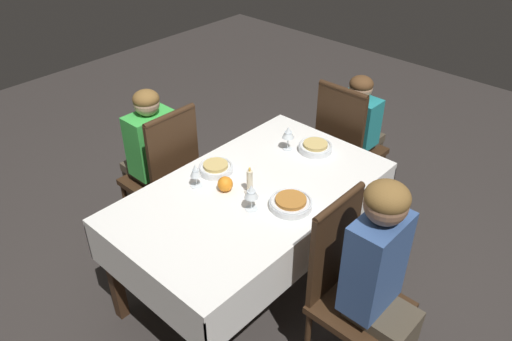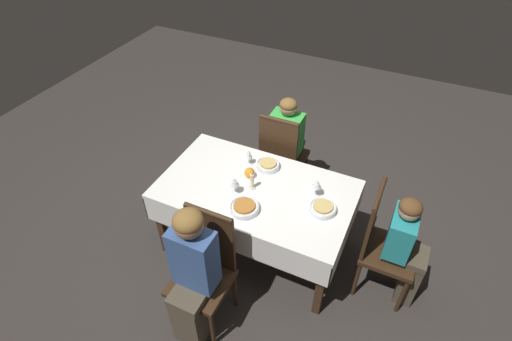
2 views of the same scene
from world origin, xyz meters
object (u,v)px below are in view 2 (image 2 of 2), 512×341
Objects in this scene: dining_table at (256,196)px; chair_south at (205,266)px; chair_north at (282,154)px; person_adult_denim at (191,271)px; person_child_green at (288,140)px; person_child_teal at (406,247)px; orange_fruit at (250,173)px; candle_centerpiece at (252,182)px; wine_glass_north at (249,155)px; chair_east at (382,241)px; bowl_south at (244,207)px; wine_glass_east at (317,184)px; wine_glass_south at (235,182)px; bowl_north at (268,165)px; bowl_east at (323,208)px.

chair_south reaches higher than dining_table.
person_adult_denim is (-0.01, -1.59, 0.14)m from chair_north.
person_child_green is (-0.06, 0.88, -0.05)m from dining_table.
person_child_teal is 11.85× the size of orange_fruit.
candle_centerpiece is 0.14m from orange_fruit.
wine_glass_north is (-0.12, 0.97, 0.29)m from chair_south.
chair_north is 1.00× the size of person_child_teal.
person_child_green reaches higher than candle_centerpiece.
chair_east is 6.04× the size of candle_centerpiece.
candle_centerpiece is (-0.05, 0.25, 0.04)m from bowl_south.
chair_east is 11.80× the size of orange_fruit.
wine_glass_east is (0.52, -0.76, 0.25)m from person_child_green.
person_child_teal is at bearing 36.02° from person_adult_denim.
person_child_teal is 4.45× the size of bowl_south.
wine_glass_east is (0.59, 0.24, 0.01)m from wine_glass_south.
dining_table is 0.30m from bowl_north.
chair_east is 1.27m from wine_glass_north.
person_child_green is at bearing 89.74° from chair_south.
wine_glass_north is (-0.06, 0.37, -0.01)m from wine_glass_south.
chair_east reaches higher than wine_glass_north.
chair_north is at bearing 85.29° from wine_glass_south.
chair_east is 0.17m from person_child_teal.
chair_south is 1.04m from wine_glass_east.
person_child_green is 1.03m from wine_glass_south.
person_adult_denim is (-1.11, -0.93, 0.14)m from chair_east.
person_child_teal is 6.40× the size of wine_glass_east.
candle_centerpiece reaches higher than wine_glass_south.
chair_north is 0.77m from candle_centerpiece.
dining_table is 0.57m from bowl_east.
bowl_south is (0.02, -0.26, 0.11)m from dining_table.
chair_south reaches higher than wine_glass_north.
person_adult_denim is 1.07m from bowl_east.
candle_centerpiece is 1.95× the size of orange_fruit.
chair_south is at bearing 89.71° from chair_north.
wine_glass_north is 0.18m from orange_fruit.
person_child_teal is (1.21, 0.06, -0.08)m from dining_table.
chair_south is at bearing -131.98° from bowl_east.
dining_table is at bearing -164.65° from wine_glass_east.
person_child_green reaches higher than chair_east.
dining_table is at bearing -43.91° from orange_fruit.
person_adult_denim is at bearing -126.25° from bowl_east.
person_child_green reaches higher than bowl_east.
person_child_green is 0.91m from candle_centerpiece.
candle_centerpiece is at bearing 93.15° from person_child_teal.
chair_east is 6.37× the size of wine_glass_east.
chair_north is 0.88m from wine_glass_south.
wine_glass_east reaches higher than bowl_south.
person_adult_denim is 1.14m from wine_glass_north.
person_child_green is at bearing 89.76° from person_adult_denim.
person_adult_denim is 1.15m from bowl_north.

